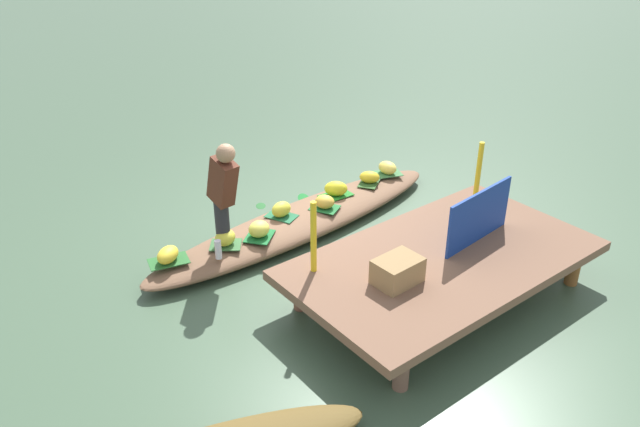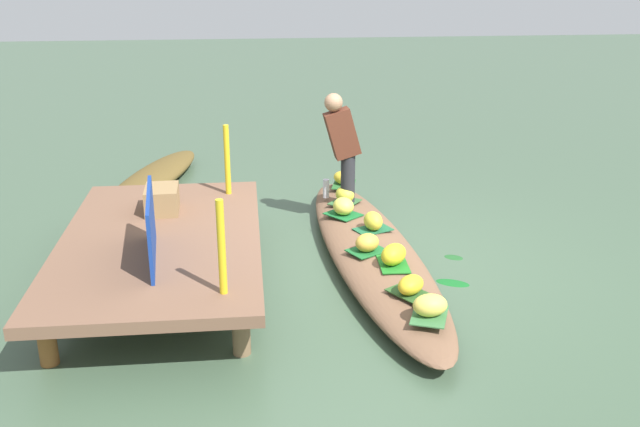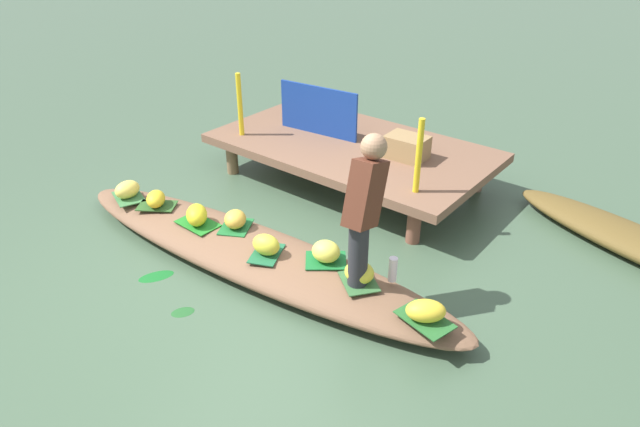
{
  "view_description": "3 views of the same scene",
  "coord_description": "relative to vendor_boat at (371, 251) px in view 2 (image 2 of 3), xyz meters",
  "views": [
    {
      "loc": [
        4.03,
        5.53,
        3.88
      ],
      "look_at": [
        0.04,
        0.42,
        0.42
      ],
      "focal_mm": 35.5,
      "sensor_mm": 36.0,
      "label": 1
    },
    {
      "loc": [
        -6.47,
        1.19,
        2.92
      ],
      "look_at": [
        0.29,
        0.48,
        0.44
      ],
      "focal_mm": 40.3,
      "sensor_mm": 36.0,
      "label": 2
    },
    {
      "loc": [
        3.22,
        -3.01,
        3.02
      ],
      "look_at": [
        0.31,
        0.63,
        0.38
      ],
      "focal_mm": 31.76,
      "sensor_mm": 36.0,
      "label": 3
    }
  ],
  "objects": [
    {
      "name": "railing_post_east",
      "position": [
        0.89,
        1.41,
        0.73
      ],
      "size": [
        0.06,
        0.06,
        0.75
      ],
      "primitive_type": "cylinder",
      "color": "yellow",
      "rests_on": "dock_platform"
    },
    {
      "name": "banana_bunch_3",
      "position": [
        -1.22,
        -0.11,
        0.21
      ],
      "size": [
        0.32,
        0.32,
        0.16
      ],
      "primitive_type": "ellipsoid",
      "rotation": [
        0.0,
        0.0,
        2.35
      ],
      "color": "gold",
      "rests_on": "vendor_boat"
    },
    {
      "name": "vendor_boat",
      "position": [
        0.0,
        0.0,
        0.0
      ],
      "size": [
        4.43,
        1.14,
        0.25
      ],
      "primitive_type": "ellipsoid",
      "rotation": [
        0.0,
        0.0,
        0.07
      ],
      "color": "brown",
      "rests_on": "ground"
    },
    {
      "name": "banana_bunch_6",
      "position": [
        -0.29,
        0.1,
        0.21
      ],
      "size": [
        0.31,
        0.32,
        0.17
      ],
      "primitive_type": "ellipsoid",
      "rotation": [
        0.0,
        0.0,
        5.37
      ],
      "color": "gold",
      "rests_on": "vendor_boat"
    },
    {
      "name": "railing_post_west",
      "position": [
        -1.51,
        1.41,
        0.73
      ],
      "size": [
        0.06,
        0.06,
        0.75
      ],
      "primitive_type": "cylinder",
      "color": "yellow",
      "rests_on": "dock_platform"
    },
    {
      "name": "drifting_plant_0",
      "position": [
        -0.54,
        -0.68,
        -0.12
      ],
      "size": [
        0.28,
        0.35,
        0.01
      ],
      "primitive_type": "ellipsoid",
      "rotation": [
        0.0,
        0.0,
        1.1
      ],
      "color": "#156123",
      "rests_on": "ground"
    },
    {
      "name": "banana_bunch_7",
      "position": [
        -1.61,
        -0.18,
        0.22
      ],
      "size": [
        0.23,
        0.29,
        0.18
      ],
      "primitive_type": "ellipsoid",
      "rotation": [
        0.0,
        0.0,
        4.8
      ],
      "color": "#F1D053",
      "rests_on": "vendor_boat"
    },
    {
      "name": "leaf_mat_7",
      "position": [
        -1.61,
        -0.18,
        0.13
      ],
      "size": [
        0.45,
        0.38,
        0.01
      ],
      "primitive_type": "cube",
      "rotation": [
        0.0,
        0.0,
        2.78
      ],
      "color": "#39703D",
      "rests_on": "vendor_boat"
    },
    {
      "name": "banana_bunch_0",
      "position": [
        1.79,
        0.03,
        0.21
      ],
      "size": [
        0.36,
        0.34,
        0.16
      ],
      "primitive_type": "ellipsoid",
      "rotation": [
        0.0,
        0.0,
        0.63
      ],
      "color": "yellow",
      "rests_on": "vendor_boat"
    },
    {
      "name": "leaf_mat_4",
      "position": [
        1.13,
        0.11,
        0.13
      ],
      "size": [
        0.43,
        0.42,
        0.01
      ],
      "primitive_type": "cube",
      "rotation": [
        0.0,
        0.0,
        2.49
      ],
      "color": "#336233",
      "rests_on": "vendor_boat"
    },
    {
      "name": "leaf_mat_1",
      "position": [
        0.26,
        -0.06,
        0.13
      ],
      "size": [
        0.37,
        0.43,
        0.01
      ],
      "primitive_type": "cube",
      "rotation": [
        0.0,
        0.0,
        1.99
      ],
      "color": "#1E5E39",
      "rests_on": "vendor_boat"
    },
    {
      "name": "market_banner",
      "position": [
        -0.81,
        2.01,
        0.65
      ],
      "size": [
        1.05,
        0.13,
        0.58
      ],
      "primitive_type": "cube",
      "rotation": [
        0.0,
        0.0,
        0.1
      ],
      "color": "navy",
      "rests_on": "dock_platform"
    },
    {
      "name": "leaf_mat_3",
      "position": [
        -1.22,
        -0.11,
        0.13
      ],
      "size": [
        0.44,
        0.41,
        0.01
      ],
      "primitive_type": "cube",
      "rotation": [
        0.0,
        0.0,
        0.59
      ],
      "color": "#2A5122",
      "rests_on": "vendor_boat"
    },
    {
      "name": "moored_boat",
      "position": [
        2.78,
        2.44,
        -0.01
      ],
      "size": [
        2.74,
        1.32,
        0.23
      ],
      "primitive_type": "ellipsoid",
      "rotation": [
        0.0,
        0.0,
        -0.29
      ],
      "color": "brown",
      "rests_on": "ground"
    },
    {
      "name": "banana_bunch_2",
      "position": [
        -0.62,
        -0.09,
        0.23
      ],
      "size": [
        0.35,
        0.34,
        0.19
      ],
      "primitive_type": "ellipsoid",
      "rotation": [
        0.0,
        0.0,
        2.43
      ],
      "color": "yellow",
      "rests_on": "vendor_boat"
    },
    {
      "name": "vendor_person",
      "position": [
        1.13,
        0.15,
        0.83
      ],
      "size": [
        0.21,
        0.42,
        1.25
      ],
      "color": "#28282D",
      "rests_on": "vendor_boat"
    },
    {
      "name": "leaf_mat_5",
      "position": [
        0.73,
        0.18,
        0.13
      ],
      "size": [
        0.45,
        0.44,
        0.01
      ],
      "primitive_type": "cube",
      "rotation": [
        0.0,
        0.0,
        0.68
      ],
      "color": "#17632B",
      "rests_on": "vendor_boat"
    },
    {
      "name": "banana_bunch_4",
      "position": [
        1.13,
        0.11,
        0.22
      ],
      "size": [
        0.29,
        0.26,
        0.18
      ],
      "primitive_type": "ellipsoid",
      "rotation": [
        0.0,
        0.0,
        3.42
      ],
      "color": "gold",
      "rests_on": "vendor_boat"
    },
    {
      "name": "banana_bunch_5",
      "position": [
        0.73,
        0.18,
        0.22
      ],
      "size": [
        0.28,
        0.26,
        0.19
      ],
      "primitive_type": "ellipsoid",
      "rotation": [
        0.0,
        0.0,
        0.15
      ],
      "color": "#E6DA50",
      "rests_on": "vendor_boat"
    },
    {
      "name": "water_bottle",
      "position": [
        1.33,
        0.3,
        0.23
      ],
      "size": [
        0.07,
        0.07,
        0.22
      ],
      "primitive_type": "cylinder",
      "color": "silver",
      "rests_on": "vendor_boat"
    },
    {
      "name": "leaf_mat_2",
      "position": [
        -0.62,
        -0.09,
        0.13
      ],
      "size": [
        0.42,
        0.27,
        0.01
      ],
      "primitive_type": "cube",
      "rotation": [
        0.0,
        0.0,
        3.11
      ],
      "color": "#1F7322",
      "rests_on": "vendor_boat"
    },
    {
      "name": "canal_water",
      "position": [
        0.0,
        0.0,
        -0.13
      ],
      "size": [
        40.0,
        40.0,
        0.0
      ],
      "primitive_type": "plane",
      "color": "#405841",
      "rests_on": "ground"
    },
    {
      "name": "produce_crate",
      "position": [
        0.39,
        2.05,
        0.48
      ],
      "size": [
        0.45,
        0.34,
        0.25
      ],
      "primitive_type": "cube",
      "rotation": [
        0.0,
        0.0,
        0.04
      ],
      "color": "olive",
      "rests_on": "dock_platform"
    },
    {
      "name": "leaf_mat_0",
      "position": [
        1.79,
        0.03,
        0.13
      ],
      "size": [
        0.47,
        0.35,
        0.01
      ],
      "primitive_type": "cube",
      "rotation": [
        0.0,
        0.0,
        2.9
      ],
      "color": "#26602A",
      "rests_on": "vendor_boat"
    },
    {
      "name": "leaf_mat_6",
      "position": [
        -0.29,
        0.1,
        0.13
      ],
      "size": [
        0.4,
        0.43,
        0.01
      ],
      "primitive_type": "cube",
      "rotation": [
        0.0,
        0.0,
        2.07
      ],
      "color": "#1C632D",
      "rests_on": "vendor_boat"
    },
    {
      "name": "banana_bunch_1",
      "position": [
        0.26,
        -0.06,
        0.22
      ],
      "size": [
        0.28,
        0.22,
        0.19
      ],
      "primitive_type": "ellipsoid",
      "rotation": [
        0.0,
        0.0,
        3.28
      ],
      "color": "gold",
      "rests_on": "vendor_boat"
    },
    {
      "name": "drifting_plant_1",
      "position": [
        0.04,
        -0.86,
        -0.12
      ],
      "size": [
        0.21,
        0.23,
        0.01
      ],
      "primitive_type": "ellipsoid",
      "rotation": [
        0.0,
        0.0,
        1.01
      ],
      "color": "#205626",
      "rests_on": "ground"
    },
    {
      "name": "dock_platform",
      "position": [
        -0.31,
        2.01,
        0.3
      ],
      "size": [
        3.2,
        1.8,
        0.48
      ],
      "color": "brown",
      "rests_on": "ground"
    }
  ]
}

